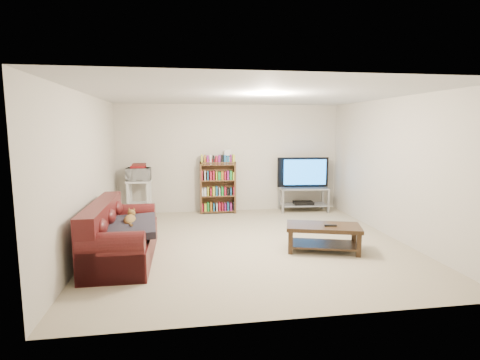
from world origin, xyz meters
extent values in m
plane|color=tan|center=(0.00, 0.00, 0.00)|extent=(5.00, 5.00, 0.00)
plane|color=white|center=(0.00, 0.00, 2.40)|extent=(5.00, 5.00, 0.00)
plane|color=beige|center=(0.00, 2.50, 1.20)|extent=(5.00, 0.00, 5.00)
plane|color=beige|center=(0.00, -2.50, 1.20)|extent=(5.00, 0.00, 5.00)
plane|color=beige|center=(-2.50, 0.00, 1.20)|extent=(0.00, 5.00, 5.00)
plane|color=beige|center=(2.50, 0.00, 1.20)|extent=(0.00, 5.00, 5.00)
cube|color=#461212|center=(-1.95, -0.43, 0.19)|extent=(0.85, 1.95, 0.37)
cube|color=#461212|center=(-2.24, -0.43, 0.43)|extent=(0.27, 1.95, 0.81)
cube|color=#461212|center=(-1.95, -1.28, 0.25)|extent=(0.80, 0.24, 0.49)
cube|color=#461212|center=(-1.95, 0.42, 0.25)|extent=(0.80, 0.24, 0.49)
cube|color=#25222B|center=(-1.85, -0.56, 0.50)|extent=(0.83, 1.03, 0.18)
cube|color=black|center=(1.05, -0.55, 0.38)|extent=(1.23, 0.86, 0.06)
cube|color=black|center=(1.05, -0.55, 0.10)|extent=(1.11, 0.77, 0.03)
cube|color=black|center=(0.51, -0.61, 0.17)|extent=(0.09, 0.09, 0.35)
cube|color=black|center=(1.46, -0.90, 0.17)|extent=(0.09, 0.09, 0.35)
cube|color=black|center=(0.64, -0.19, 0.17)|extent=(0.09, 0.09, 0.35)
cube|color=black|center=(1.59, -0.48, 0.17)|extent=(0.09, 0.09, 0.35)
cube|color=black|center=(1.13, -0.63, 0.42)|extent=(0.19, 0.08, 0.02)
cube|color=#999EA3|center=(1.64, 2.17, 0.53)|extent=(1.13, 0.58, 0.03)
cube|color=#999EA3|center=(1.64, 2.17, 0.15)|extent=(1.07, 0.55, 0.02)
cube|color=gray|center=(1.11, 2.00, 0.27)|extent=(0.05, 0.05, 0.54)
cube|color=gray|center=(2.14, 1.92, 0.27)|extent=(0.05, 0.05, 0.54)
cube|color=gray|center=(1.15, 2.43, 0.27)|extent=(0.05, 0.05, 0.54)
cube|color=gray|center=(2.17, 2.35, 0.27)|extent=(0.05, 0.05, 0.54)
imported|color=black|center=(1.64, 2.17, 0.88)|extent=(1.18, 0.25, 0.68)
cube|color=black|center=(1.64, 2.17, 0.19)|extent=(0.46, 0.34, 0.06)
cube|color=#53361D|center=(-0.68, 2.32, 0.57)|extent=(0.05, 0.25, 1.14)
cube|color=#53361D|center=(0.08, 2.28, 0.57)|extent=(0.05, 0.25, 1.14)
cube|color=#53361D|center=(-0.30, 2.30, 1.13)|extent=(0.80, 0.28, 0.03)
cube|color=maroon|center=(-0.48, 2.31, 1.18)|extent=(0.24, 0.19, 0.06)
cube|color=silver|center=(-1.99, 2.16, 0.77)|extent=(0.52, 0.39, 0.04)
cube|color=silver|center=(-1.99, 2.16, 0.30)|extent=(0.46, 0.35, 0.03)
cube|color=silver|center=(-2.20, 2.03, 0.37)|extent=(0.05, 0.05, 0.75)
cube|color=silver|center=(-1.79, 2.00, 0.37)|extent=(0.05, 0.05, 0.75)
cube|color=silver|center=(-2.18, 2.31, 0.37)|extent=(0.05, 0.05, 0.75)
cube|color=silver|center=(-1.77, 2.28, 0.37)|extent=(0.05, 0.05, 0.75)
imported|color=silver|center=(-1.99, 2.16, 0.92)|extent=(0.51, 0.36, 0.27)
cube|color=maroon|center=(-1.99, 2.16, 1.08)|extent=(0.30, 0.27, 0.05)
camera|label=1|loc=(-1.08, -5.87, 1.89)|focal=28.00mm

